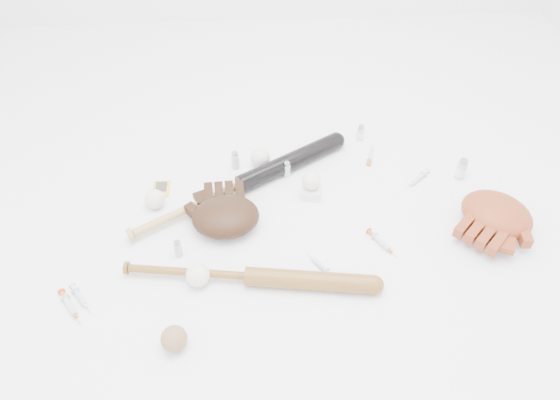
{
  "coord_description": "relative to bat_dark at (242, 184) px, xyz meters",
  "views": [
    {
      "loc": [
        -0.09,
        -1.26,
        1.36
      ],
      "look_at": [
        -0.02,
        0.06,
        0.06
      ],
      "focal_mm": 35.0,
      "sensor_mm": 36.0,
      "label": 1
    }
  ],
  "objects": [
    {
      "name": "baseball_mid",
      "position": [
        -0.14,
        -0.4,
        0.0
      ],
      "size": [
        0.07,
        0.07,
        0.07
      ],
      "primitive_type": "sphere",
      "color": "silver",
      "rests_on": "ground"
    },
    {
      "name": "bat_dark",
      "position": [
        0.0,
        0.0,
        0.0
      ],
      "size": [
        0.82,
        0.54,
        0.07
      ],
      "primitive_type": null,
      "rotation": [
        0.0,
        0.0,
        0.55
      ],
      "color": "black",
      "rests_on": "ground"
    },
    {
      "name": "vial_0",
      "position": [
        0.17,
        0.07,
        -0.0
      ],
      "size": [
        0.03,
        0.03,
        0.07
      ],
      "primitive_type": "cylinder",
      "color": "#B5C0C7",
      "rests_on": "ground"
    },
    {
      "name": "vial_2",
      "position": [
        -0.02,
        0.13,
        0.0
      ],
      "size": [
        0.03,
        0.03,
        0.07
      ],
      "primitive_type": "cylinder",
      "color": "#B5C0C7",
      "rests_on": "ground"
    },
    {
      "name": "syringe_3",
      "position": [
        0.45,
        -0.28,
        -0.02
      ],
      "size": [
        0.1,
        0.15,
        0.02
      ],
      "primitive_type": null,
      "rotation": [
        0.0,
        0.0,
        -1.02
      ],
      "color": "#ADBCC6",
      "rests_on": "ground"
    },
    {
      "name": "vial_3",
      "position": [
        0.8,
        0.03,
        0.01
      ],
      "size": [
        0.04,
        0.04,
        0.08
      ],
      "primitive_type": "cylinder",
      "color": "#B5C0C7",
      "rests_on": "ground"
    },
    {
      "name": "bat_wood",
      "position": [
        0.02,
        -0.41,
        -0.0
      ],
      "size": [
        0.81,
        0.17,
        0.06
      ],
      "primitive_type": null,
      "rotation": [
        0.0,
        0.0,
        -0.14
      ],
      "color": "brown",
      "rests_on": "ground"
    },
    {
      "name": "baseball_left",
      "position": [
        -0.3,
        -0.06,
        0.0
      ],
      "size": [
        0.07,
        0.07,
        0.07
      ],
      "primitive_type": "sphere",
      "color": "silver",
      "rests_on": "ground"
    },
    {
      "name": "baseball_on_pedestal",
      "position": [
        0.24,
        -0.04,
        0.04
      ],
      "size": [
        0.07,
        0.07,
        0.07
      ],
      "primitive_type": "sphere",
      "color": "silver",
      "rests_on": "pedestal"
    },
    {
      "name": "baseball_upper",
      "position": [
        0.07,
        0.14,
        0.0
      ],
      "size": [
        0.07,
        0.07,
        0.07
      ],
      "primitive_type": "sphere",
      "color": "silver",
      "rests_on": "ground"
    },
    {
      "name": "syringe_4",
      "position": [
        0.65,
        0.02,
        -0.02
      ],
      "size": [
        0.13,
        0.12,
        0.02
      ],
      "primitive_type": null,
      "rotation": [
        0.0,
        0.0,
        3.87
      ],
      "color": "#ADBCC6",
      "rests_on": "ground"
    },
    {
      "name": "vial_1",
      "position": [
        0.47,
        0.27,
        0.0
      ],
      "size": [
        0.03,
        0.03,
        0.07
      ],
      "primitive_type": "cylinder",
      "color": "#B5C0C7",
      "rests_on": "ground"
    },
    {
      "name": "glove_tan",
      "position": [
        0.85,
        -0.21,
        0.02
      ],
      "size": [
        0.4,
        0.4,
        0.1
      ],
      "primitive_type": null,
      "rotation": [
        0.0,
        0.0,
        2.38
      ],
      "color": "maroon",
      "rests_on": "ground"
    },
    {
      "name": "pedestal",
      "position": [
        0.24,
        -0.04,
        -0.01
      ],
      "size": [
        0.08,
        0.08,
        0.04
      ],
      "primitive_type": "cube",
      "rotation": [
        0.0,
        0.0,
        -0.18
      ],
      "color": "white",
      "rests_on": "ground"
    },
    {
      "name": "glove_dark",
      "position": [
        -0.05,
        -0.17,
        0.02
      ],
      "size": [
        0.29,
        0.29,
        0.1
      ],
      "primitive_type": null,
      "rotation": [
        0.0,
        0.0,
        0.06
      ],
      "color": "black",
      "rests_on": "ground"
    },
    {
      "name": "syringe_1",
      "position": [
        0.24,
        -0.36,
        -0.03
      ],
      "size": [
        0.1,
        0.12,
        0.02
      ],
      "primitive_type": null,
      "rotation": [
        0.0,
        0.0,
        2.2
      ],
      "color": "#ADBCC6",
      "rests_on": "ground"
    },
    {
      "name": "syringe_5",
      "position": [
        -0.51,
        -0.48,
        -0.02
      ],
      "size": [
        0.11,
        0.15,
        0.02
      ],
      "primitive_type": null,
      "rotation": [
        0.0,
        0.0,
        -0.97
      ],
      "color": "#ADBCC6",
      "rests_on": "ground"
    },
    {
      "name": "baseball_aged",
      "position": [
        -0.19,
        -0.62,
        0.0
      ],
      "size": [
        0.07,
        0.07,
        0.07
      ],
      "primitive_type": "sphere",
      "color": "olive",
      "rests_on": "ground"
    },
    {
      "name": "trading_card",
      "position": [
        -0.29,
        0.02,
        -0.03
      ],
      "size": [
        0.06,
        0.08,
        0.0
      ],
      "primitive_type": "cube",
      "rotation": [
        0.0,
        0.0,
        -0.0
      ],
      "color": "gold",
      "rests_on": "ground"
    },
    {
      "name": "vial_4",
      "position": [
        -0.21,
        -0.29,
        -0.0
      ],
      "size": [
        0.03,
        0.03,
        0.07
      ],
      "primitive_type": "cylinder",
      "color": "#B5C0C7",
      "rests_on": "ground"
    },
    {
      "name": "syringe_0",
      "position": [
        -0.49,
        -0.45,
        -0.03
      ],
      "size": [
        0.1,
        0.13,
        0.02
      ],
      "primitive_type": null,
      "rotation": [
        0.0,
        0.0,
        -0.94
      ],
      "color": "#ADBCC6",
      "rests_on": "ground"
    },
    {
      "name": "syringe_2",
      "position": [
        0.5,
        0.16,
        -0.03
      ],
      "size": [
        0.06,
        0.14,
        0.02
      ],
      "primitive_type": null,
      "rotation": [
        0.0,
        0.0,
        1.26
      ],
      "color": "#ADBCC6",
      "rests_on": "ground"
    }
  ]
}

